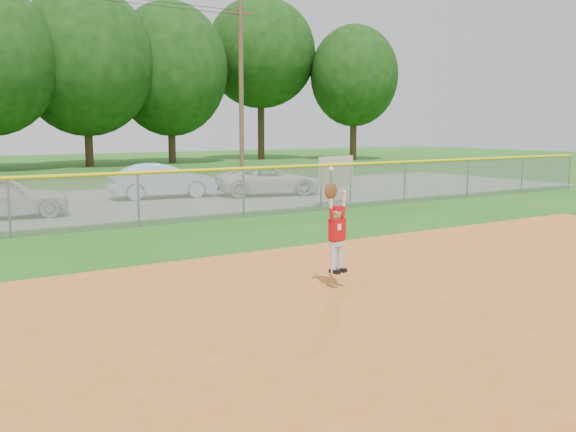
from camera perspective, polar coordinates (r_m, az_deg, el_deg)
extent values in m
plane|color=#1E5613|center=(9.72, 8.14, -8.60)|extent=(120.00, 120.00, 0.00)
cube|color=#B15F20|center=(7.85, 23.18, -13.10)|extent=(24.00, 16.00, 0.04)
cube|color=slate|center=(23.94, -18.09, 0.97)|extent=(44.00, 10.00, 0.03)
imported|color=#95C0DF|center=(25.21, -11.09, 3.09)|extent=(4.15, 1.87, 1.32)
imported|color=white|center=(25.83, -1.72, 3.18)|extent=(4.55, 2.93, 1.17)
cylinder|color=gray|center=(21.94, 2.95, 2.42)|extent=(0.07, 0.07, 1.30)
cylinder|color=gray|center=(23.33, 5.56, 2.73)|extent=(0.07, 0.07, 1.30)
cube|color=beige|center=(22.58, 4.31, 3.95)|extent=(1.89, 0.59, 1.08)
cube|color=gray|center=(18.17, -13.16, 1.40)|extent=(40.00, 0.03, 1.50)
cylinder|color=yellow|center=(18.10, -13.23, 3.75)|extent=(40.00, 0.10, 0.10)
cylinder|color=gray|center=(17.32, -23.55, 0.63)|extent=(0.06, 0.06, 1.50)
cylinder|color=gray|center=(18.17, -13.16, 1.40)|extent=(0.06, 0.06, 1.50)
cylinder|color=gray|center=(19.56, -3.96, 2.04)|extent=(0.06, 0.06, 1.50)
cylinder|color=gray|center=(21.39, 3.85, 2.54)|extent=(0.06, 0.06, 1.50)
cylinder|color=gray|center=(23.54, 10.33, 2.93)|extent=(0.06, 0.06, 1.50)
cylinder|color=gray|center=(25.95, 15.68, 3.21)|extent=(0.06, 0.06, 1.50)
cylinder|color=gray|center=(28.55, 20.09, 3.43)|extent=(0.06, 0.06, 1.50)
cylinder|color=gray|center=(31.28, 23.75, 3.59)|extent=(0.06, 0.06, 1.50)
cylinder|color=#4C3823|center=(33.23, -4.18, 10.93)|extent=(0.24, 0.24, 9.00)
cube|color=#4C3823|center=(33.66, -4.25, 17.57)|extent=(1.40, 0.10, 0.10)
cylinder|color=#422D1C|center=(47.17, -17.33, 7.20)|extent=(0.56, 0.56, 4.89)
ellipsoid|color=#193F0F|center=(47.38, -17.57, 12.99)|extent=(9.41, 9.41, 10.28)
cylinder|color=#422D1C|center=(49.99, -10.30, 7.39)|extent=(0.56, 0.56, 4.78)
ellipsoid|color=#193F0F|center=(50.18, -10.44, 12.74)|extent=(8.62, 8.62, 10.06)
cylinder|color=#422D1C|center=(54.69, -2.41, 8.18)|extent=(0.56, 0.56, 5.99)
ellipsoid|color=#193F0F|center=(55.03, -2.45, 14.29)|extent=(9.18, 9.18, 9.14)
cylinder|color=#422D1C|center=(54.27, 5.82, 7.47)|extent=(0.56, 0.56, 4.69)
ellipsoid|color=#193F0F|center=(54.43, 5.89, 12.30)|extent=(7.23, 7.23, 8.32)
cylinder|color=silver|center=(10.80, 4.07, -3.86)|extent=(0.13, 0.13, 0.48)
cylinder|color=silver|center=(10.93, 4.65, -3.72)|extent=(0.13, 0.13, 0.48)
cube|color=black|center=(10.83, 4.18, -4.94)|extent=(0.14, 0.21, 0.07)
cube|color=black|center=(10.96, 4.75, -4.79)|extent=(0.14, 0.21, 0.07)
cube|color=silver|center=(10.82, 4.38, -2.41)|extent=(0.27, 0.19, 0.10)
cube|color=maroon|center=(10.81, 4.38, -2.11)|extent=(0.28, 0.20, 0.04)
cube|color=#AC0C0E|center=(10.78, 4.39, -1.17)|extent=(0.31, 0.21, 0.36)
cube|color=white|center=(10.69, 4.60, -0.99)|extent=(0.08, 0.02, 0.10)
sphere|color=beige|center=(10.73, 4.41, 0.46)|extent=(0.19, 0.19, 0.16)
cylinder|color=#AB0A14|center=(10.73, 4.41, 0.71)|extent=(0.20, 0.20, 0.08)
cube|color=#AB0A14|center=(10.68, 4.76, 0.50)|extent=(0.14, 0.12, 0.02)
cylinder|color=#AC0C0E|center=(10.62, 3.88, 0.21)|extent=(0.10, 0.09, 0.20)
cylinder|color=beige|center=(10.58, 3.83, 1.27)|extent=(0.08, 0.07, 0.21)
ellipsoid|color=#4C2D14|center=(10.56, 3.84, 2.24)|extent=(0.27, 0.16, 0.28)
sphere|color=white|center=(10.53, 3.86, 4.21)|extent=(0.09, 0.09, 0.07)
cylinder|color=#AC0C0E|center=(10.85, 4.91, 0.36)|extent=(0.10, 0.09, 0.20)
cylinder|color=beige|center=(10.85, 4.99, 1.42)|extent=(0.08, 0.07, 0.21)
sphere|color=beige|center=(10.83, 5.00, 2.12)|extent=(0.09, 0.09, 0.08)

